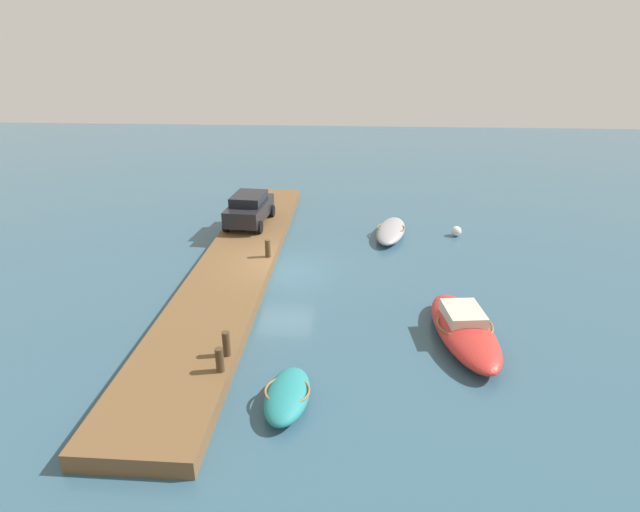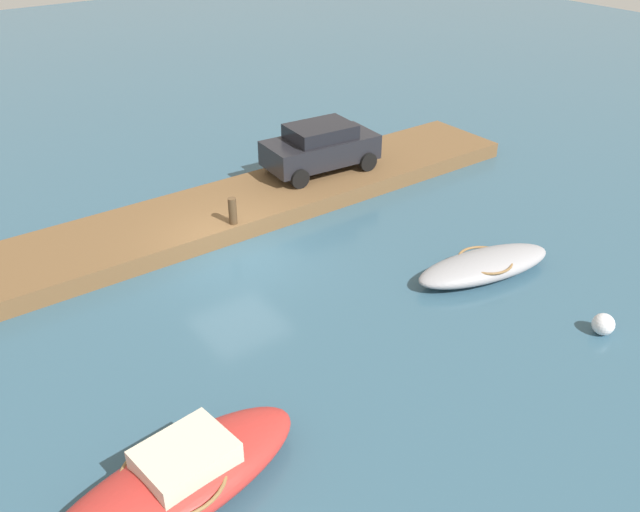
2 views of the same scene
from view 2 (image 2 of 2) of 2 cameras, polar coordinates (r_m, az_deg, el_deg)
The scene contains 7 objects.
ground_plane at distance 19.31m, azimuth -7.22°, elevation 0.17°, with size 84.00×84.00×0.00m, color #33566B.
dock_platform at distance 20.85m, azimuth -10.17°, elevation 3.15°, with size 23.32×3.20×0.53m, color brown.
motorboat_red at distance 12.46m, azimuth -12.10°, elevation -18.09°, with size 5.26×2.42×1.07m.
rowboat_grey at distance 18.54m, azimuth 13.71°, elevation -0.77°, with size 4.25×2.12×0.62m.
mooring_post_west at distance 19.65m, azimuth -7.39°, elevation 3.80°, with size 0.24×0.24×0.81m, color #47331E.
parked_car at distance 22.91m, azimuth 0.04°, elevation 9.23°, with size 3.94×2.21×1.61m.
marker_buoy at distance 17.23m, azimuth 22.81°, elevation -5.33°, with size 0.53×0.53×0.53m, color silver.
Camera 2 is at (7.84, 14.78, 9.65)m, focal length 37.88 mm.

